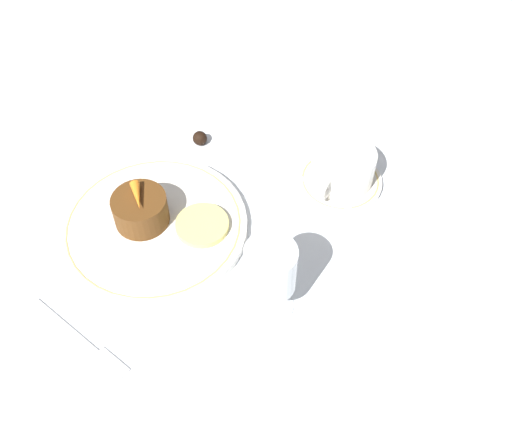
{
  "coord_description": "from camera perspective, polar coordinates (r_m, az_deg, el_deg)",
  "views": [
    {
      "loc": [
        0.37,
        0.35,
        0.7
      ],
      "look_at": [
        -0.08,
        0.08,
        0.04
      ],
      "focal_mm": 42.0,
      "sensor_mm": 36.0,
      "label": 1
    }
  ],
  "objects": [
    {
      "name": "coffee_cup",
      "position": [
        0.93,
        8.27,
        5.07
      ],
      "size": [
        0.12,
        0.1,
        0.06
      ],
      "color": "white",
      "rests_on": "saucer"
    },
    {
      "name": "carrot_garnish",
      "position": [
        0.85,
        -11.25,
        2.21
      ],
      "size": [
        0.04,
        0.04,
        0.01
      ],
      "color": "orange",
      "rests_on": "dessert_cake"
    },
    {
      "name": "dessert_cake",
      "position": [
        0.88,
        -10.95,
        0.91
      ],
      "size": [
        0.08,
        0.08,
        0.05
      ],
      "color": "#563314",
      "rests_on": "dinner_plate"
    },
    {
      "name": "pineapple_slice",
      "position": [
        0.87,
        -5.15,
        -0.54
      ],
      "size": [
        0.08,
        0.08,
        0.01
      ],
      "color": "#EFE075",
      "rests_on": "dinner_plate"
    },
    {
      "name": "ground_plane",
      "position": [
        0.87,
        -7.29,
        -3.4
      ],
      "size": [
        3.0,
        3.0,
        0.0
      ],
      "primitive_type": "plane",
      "color": "white"
    },
    {
      "name": "dinner_plate",
      "position": [
        0.89,
        -9.66,
        -0.64
      ],
      "size": [
        0.27,
        0.27,
        0.01
      ],
      "color": "white",
      "rests_on": "ground_plane"
    },
    {
      "name": "chocolate_truffle",
      "position": [
        1.0,
        -5.37,
        7.72
      ],
      "size": [
        0.02,
        0.02,
        0.02
      ],
      "color": "black",
      "rests_on": "ground_plane"
    },
    {
      "name": "saucer",
      "position": [
        0.95,
        8.01,
        3.63
      ],
      "size": [
        0.13,
        0.13,
        0.01
      ],
      "color": "white",
      "rests_on": "ground_plane"
    },
    {
      "name": "spoon",
      "position": [
        0.92,
        6.95,
        2.42
      ],
      "size": [
        0.03,
        0.11,
        0.0
      ],
      "color": "silver",
      "rests_on": "saucer"
    },
    {
      "name": "wine_glass",
      "position": [
        0.74,
        1.37,
        -5.0
      ],
      "size": [
        0.07,
        0.07,
        0.12
      ],
      "color": "silver",
      "rests_on": "ground_plane"
    },
    {
      "name": "fork",
      "position": [
        0.81,
        -15.68,
        -11.48
      ],
      "size": [
        0.04,
        0.17,
        0.01
      ],
      "color": "silver",
      "rests_on": "ground_plane"
    }
  ]
}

